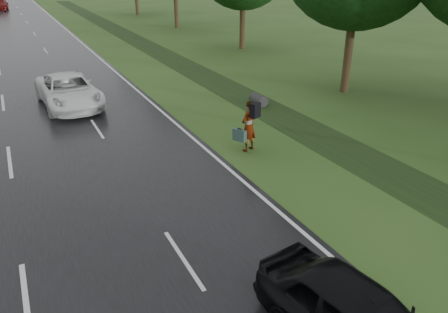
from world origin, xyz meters
TOP-DOWN VIEW (x-y plane):
  - ground at (0.00, 0.00)m, footprint 220.00×220.00m
  - edge_stripe_east at (6.75, 45.00)m, footprint 0.12×180.00m
  - drainage_ditch at (11.50, 18.71)m, footprint 2.20×120.00m
  - pedestrian at (8.18, 5.15)m, footprint 1.03×0.80m
  - white_pickup at (3.01, 13.85)m, footprint 2.81×5.60m

SIDE VIEW (x-z plane):
  - ground at x=0.00m, z-range 0.00..0.00m
  - drainage_ditch at x=11.50m, z-range -0.24..0.32m
  - edge_stripe_east at x=6.75m, z-range 0.04..0.05m
  - white_pickup at x=3.01m, z-range 0.04..1.56m
  - pedestrian at x=8.18m, z-range 0.03..1.97m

